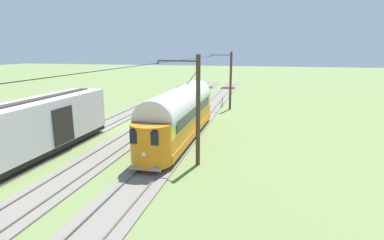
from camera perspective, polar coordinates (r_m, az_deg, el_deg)
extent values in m
plane|color=olive|center=(30.17, -8.20, -1.12)|extent=(220.00, 220.00, 0.00)
cube|color=slate|center=(28.91, -0.25, -1.50)|extent=(2.80, 80.00, 0.10)
cube|color=#59544C|center=(29.05, -1.63, -1.25)|extent=(0.07, 80.00, 0.08)
cube|color=#59544C|center=(28.73, 1.14, -1.41)|extent=(0.07, 80.00, 0.08)
cube|color=#47331E|center=(60.01, 6.83, 6.07)|extent=(2.50, 0.24, 0.08)
cube|color=#47331E|center=(59.37, 6.76, 6.00)|extent=(2.50, 0.24, 0.08)
cube|color=#47331E|center=(58.73, 6.69, 5.92)|extent=(2.50, 0.24, 0.08)
cube|color=#47331E|center=(58.09, 6.62, 5.85)|extent=(2.50, 0.24, 0.08)
cube|color=#47331E|center=(57.45, 6.54, 5.77)|extent=(2.50, 0.24, 0.08)
cube|color=slate|center=(30.15, -8.21, -1.03)|extent=(2.80, 80.00, 0.10)
cube|color=#59544C|center=(30.40, -9.47, -0.78)|extent=(0.07, 80.00, 0.08)
cube|color=#59544C|center=(29.88, -6.93, -0.94)|extent=(0.07, 80.00, 0.08)
cube|color=#47331E|center=(60.62, 2.78, 6.22)|extent=(2.50, 0.24, 0.08)
cube|color=#47331E|center=(59.99, 2.67, 6.15)|extent=(2.50, 0.24, 0.08)
cube|color=#47331E|center=(59.35, 2.55, 6.07)|extent=(2.50, 0.24, 0.08)
cube|color=#47331E|center=(58.72, 2.44, 6.00)|extent=(2.50, 0.24, 0.08)
cube|color=#47331E|center=(58.08, 2.32, 5.92)|extent=(2.50, 0.24, 0.08)
cube|color=slate|center=(31.93, -15.40, -0.58)|extent=(2.80, 80.00, 0.10)
cube|color=#59544C|center=(32.26, -16.54, -0.35)|extent=(0.07, 80.00, 0.08)
cube|color=#59544C|center=(31.58, -14.27, -0.49)|extent=(0.07, 80.00, 0.08)
cube|color=#47331E|center=(61.52, -1.18, 6.33)|extent=(2.50, 0.24, 0.08)
cube|color=#47331E|center=(60.90, -1.33, 6.26)|extent=(2.50, 0.24, 0.08)
cube|color=#47331E|center=(60.27, -1.48, 6.19)|extent=(2.50, 0.24, 0.08)
cube|color=#47331E|center=(59.65, -1.64, 6.12)|extent=(2.50, 0.24, 0.08)
cube|color=#47331E|center=(59.03, -1.80, 6.04)|extent=(2.50, 0.24, 0.08)
cube|color=orange|center=(25.35, -2.13, -2.07)|extent=(2.65, 13.65, 0.55)
cube|color=orange|center=(25.17, -2.15, -0.43)|extent=(2.55, 13.65, 0.95)
cube|color=yellow|center=(24.96, -2.16, 1.81)|extent=(2.55, 13.65, 1.05)
cylinder|color=silver|center=(24.86, -2.18, 2.99)|extent=(2.65, 13.37, 2.65)
cylinder|color=orange|center=(18.89, -7.54, -4.36)|extent=(2.55, 2.55, 2.55)
cylinder|color=orange|center=(31.56, 1.07, 2.81)|extent=(2.55, 2.55, 2.55)
cube|color=black|center=(17.59, -8.93, -2.28)|extent=(1.63, 0.08, 0.36)
cube|color=black|center=(17.64, -8.94, -3.29)|extent=(1.73, 0.06, 0.80)
cube|color=black|center=(25.32, -5.00, 1.93)|extent=(0.04, 11.46, 0.80)
cube|color=black|center=(24.65, 0.74, 1.68)|extent=(0.04, 11.46, 0.80)
cylinder|color=silver|center=(17.85, -8.94, -6.29)|extent=(0.24, 0.06, 0.24)
cube|color=gray|center=(18.23, -8.76, -8.98)|extent=(1.94, 0.12, 0.20)
cylinder|color=black|center=(28.70, 0.03, 7.92)|extent=(0.07, 4.40, 0.95)
cylinder|color=black|center=(21.62, -7.01, -5.27)|extent=(0.10, 0.76, 0.76)
cylinder|color=black|center=(21.19, -3.34, -5.57)|extent=(0.10, 0.76, 0.76)
cylinder|color=black|center=(29.66, -1.27, -0.12)|extent=(0.10, 0.76, 0.76)
cylinder|color=black|center=(29.35, 1.45, -0.26)|extent=(0.10, 0.76, 0.76)
cube|color=silver|center=(24.21, -25.67, -0.15)|extent=(2.90, 11.64, 3.20)
cube|color=#332D28|center=(23.93, -26.07, 3.73)|extent=(0.70, 10.48, 0.08)
cube|color=black|center=(24.65, -25.26, -4.22)|extent=(2.70, 11.64, 0.36)
cube|color=black|center=(23.38, -22.77, -0.95)|extent=(0.06, 2.20, 2.56)
cylinder|color=black|center=(27.41, -18.89, -1.85)|extent=(0.10, 0.84, 0.84)
cylinder|color=black|center=(28.19, -21.38, -1.65)|extent=(0.10, 0.84, 0.84)
cylinder|color=black|center=(21.28, -30.49, -7.24)|extent=(0.10, 0.84, 0.84)
cylinder|color=#423323|center=(37.99, 7.20, 7.21)|extent=(0.28, 0.28, 7.02)
cylinder|color=#2D2D2D|center=(37.96, 5.36, 11.95)|extent=(2.57, 0.10, 0.10)
sphere|color=#334733|center=(38.16, 3.40, 11.77)|extent=(0.16, 0.16, 0.16)
cylinder|color=#423323|center=(19.14, 1.13, 1.57)|extent=(0.28, 0.28, 7.02)
cylinder|color=#2D2D2D|center=(19.08, -2.68, 10.94)|extent=(2.57, 0.10, 0.10)
sphere|color=#334733|center=(19.47, -6.38, 10.48)|extent=(0.16, 0.16, 0.16)
cylinder|color=black|center=(19.47, -6.38, 10.48)|extent=(0.03, 42.48, 0.03)
cylinder|color=black|center=(37.96, 5.36, 11.95)|extent=(2.57, 0.02, 0.02)
cylinder|color=black|center=(39.91, 5.66, 3.23)|extent=(0.08, 0.08, 1.10)
cylinder|color=red|center=(39.80, 5.68, 4.18)|extent=(0.30, 0.30, 0.03)
cylinder|color=#262626|center=(39.97, 5.39, 2.96)|extent=(0.33, 0.04, 0.54)
cube|color=#47331E|center=(30.46, -22.29, -1.67)|extent=(0.24, 2.40, 0.18)
cube|color=#47331E|center=(30.63, -22.75, -1.63)|extent=(0.24, 2.40, 0.18)
cube|color=#47331E|center=(30.81, -23.20, -1.59)|extent=(0.24, 2.40, 0.18)
cube|color=#47331E|center=(30.82, -22.45, -1.17)|extent=(2.40, 0.24, 0.18)
cube|color=#47331E|center=(30.59, -22.77, -1.30)|extent=(2.40, 0.24, 0.18)
cube|color=#47331E|center=(30.35, -23.10, -1.44)|extent=(2.40, 0.24, 0.18)
cube|color=#47331E|center=(30.37, -22.34, -1.01)|extent=(0.24, 2.40, 0.18)
cube|color=#47331E|center=(30.55, -22.80, -0.98)|extent=(0.24, 2.40, 0.18)
cube|color=#47331E|center=(30.72, -23.26, -0.94)|extent=(0.24, 2.40, 0.18)
cube|color=#B2A519|center=(43.70, -1.33, 3.95)|extent=(1.80, 0.60, 0.80)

